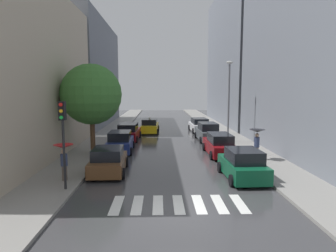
{
  "coord_description": "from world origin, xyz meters",
  "views": [
    {
      "loc": [
        -0.82,
        -11.35,
        5.01
      ],
      "look_at": [
        0.1,
        20.1,
        1.09
      ],
      "focal_mm": 31.45,
      "sensor_mm": 36.0,
      "label": 1
    }
  ],
  "objects_px": {
    "parked_car_right_fourth": "(199,125)",
    "lamp_post_right": "(229,96)",
    "taxi_midroad": "(150,126)",
    "pedestrian_near_tree": "(64,154)",
    "pedestrian_foreground": "(257,137)",
    "street_tree_left": "(91,94)",
    "parked_car_left_second": "(120,142)",
    "parked_car_left_nearest": "(108,161)",
    "parked_car_right_second": "(219,145)",
    "parked_car_left_third": "(129,132)",
    "parked_car_right_nearest": "(243,165)",
    "traffic_light_left_corner": "(63,126)",
    "parked_car_right_third": "(208,132)"
  },
  "relations": [
    {
      "from": "parked_car_right_third",
      "to": "taxi_midroad",
      "type": "distance_m",
      "value": 8.11
    },
    {
      "from": "parked_car_left_nearest",
      "to": "taxi_midroad",
      "type": "distance_m",
      "value": 16.87
    },
    {
      "from": "parked_car_right_nearest",
      "to": "traffic_light_left_corner",
      "type": "bearing_deg",
      "value": 99.75
    },
    {
      "from": "parked_car_right_third",
      "to": "street_tree_left",
      "type": "height_order",
      "value": "street_tree_left"
    },
    {
      "from": "lamp_post_right",
      "to": "street_tree_left",
      "type": "bearing_deg",
      "value": -156.27
    },
    {
      "from": "parked_car_left_second",
      "to": "lamp_post_right",
      "type": "bearing_deg",
      "value": -70.82
    },
    {
      "from": "parked_car_left_nearest",
      "to": "parked_car_right_second",
      "type": "height_order",
      "value": "parked_car_right_second"
    },
    {
      "from": "parked_car_left_second",
      "to": "parked_car_right_nearest",
      "type": "xyz_separation_m",
      "value": [
        7.83,
        -7.44,
        0.01
      ]
    },
    {
      "from": "parked_car_left_third",
      "to": "taxi_midroad",
      "type": "bearing_deg",
      "value": -18.68
    },
    {
      "from": "parked_car_right_second",
      "to": "traffic_light_left_corner",
      "type": "height_order",
      "value": "traffic_light_left_corner"
    },
    {
      "from": "parked_car_right_nearest",
      "to": "parked_car_right_second",
      "type": "bearing_deg",
      "value": -0.86
    },
    {
      "from": "parked_car_right_nearest",
      "to": "traffic_light_left_corner",
      "type": "distance_m",
      "value": 9.8
    },
    {
      "from": "parked_car_right_fourth",
      "to": "street_tree_left",
      "type": "height_order",
      "value": "street_tree_left"
    },
    {
      "from": "pedestrian_foreground",
      "to": "traffic_light_left_corner",
      "type": "height_order",
      "value": "traffic_light_left_corner"
    },
    {
      "from": "parked_car_left_second",
      "to": "lamp_post_right",
      "type": "distance_m",
      "value": 10.77
    },
    {
      "from": "parked_car_left_second",
      "to": "street_tree_left",
      "type": "height_order",
      "value": "street_tree_left"
    },
    {
      "from": "pedestrian_near_tree",
      "to": "parked_car_left_second",
      "type": "bearing_deg",
      "value": -85.52
    },
    {
      "from": "parked_car_right_fourth",
      "to": "taxi_midroad",
      "type": "relative_size",
      "value": 1.03
    },
    {
      "from": "pedestrian_foreground",
      "to": "street_tree_left",
      "type": "bearing_deg",
      "value": -107.53
    },
    {
      "from": "parked_car_right_third",
      "to": "lamp_post_right",
      "type": "xyz_separation_m",
      "value": [
        1.64,
        -1.59,
        3.56
      ]
    },
    {
      "from": "parked_car_left_nearest",
      "to": "parked_car_right_fourth",
      "type": "distance_m",
      "value": 18.96
    },
    {
      "from": "parked_car_left_second",
      "to": "lamp_post_right",
      "type": "xyz_separation_m",
      "value": [
        9.53,
        3.5,
        3.6
      ]
    },
    {
      "from": "parked_car_left_second",
      "to": "parked_car_right_third",
      "type": "distance_m",
      "value": 9.39
    },
    {
      "from": "pedestrian_foreground",
      "to": "pedestrian_near_tree",
      "type": "distance_m",
      "value": 12.64
    },
    {
      "from": "parked_car_right_third",
      "to": "taxi_midroad",
      "type": "xyz_separation_m",
      "value": [
        -5.86,
        5.6,
        -0.06
      ]
    },
    {
      "from": "parked_car_left_second",
      "to": "street_tree_left",
      "type": "distance_m",
      "value": 4.53
    },
    {
      "from": "parked_car_left_nearest",
      "to": "parked_car_right_fourth",
      "type": "relative_size",
      "value": 0.85
    },
    {
      "from": "parked_car_right_nearest",
      "to": "taxi_midroad",
      "type": "height_order",
      "value": "taxi_midroad"
    },
    {
      "from": "parked_car_left_third",
      "to": "traffic_light_left_corner",
      "type": "height_order",
      "value": "traffic_light_left_corner"
    },
    {
      "from": "parked_car_left_third",
      "to": "parked_car_right_nearest",
      "type": "xyz_separation_m",
      "value": [
        7.75,
        -13.03,
        0.02
      ]
    },
    {
      "from": "parked_car_left_third",
      "to": "taxi_midroad",
      "type": "xyz_separation_m",
      "value": [
        1.94,
        5.1,
        -0.02
      ]
    },
    {
      "from": "lamp_post_right",
      "to": "pedestrian_foreground",
      "type": "bearing_deg",
      "value": -86.91
    },
    {
      "from": "parked_car_right_fourth",
      "to": "taxi_midroad",
      "type": "distance_m",
      "value": 5.9
    },
    {
      "from": "parked_car_right_nearest",
      "to": "traffic_light_left_corner",
      "type": "height_order",
      "value": "traffic_light_left_corner"
    },
    {
      "from": "parked_car_right_fourth",
      "to": "lamp_post_right",
      "type": "distance_m",
      "value": 8.67
    },
    {
      "from": "parked_car_right_nearest",
      "to": "pedestrian_near_tree",
      "type": "relative_size",
      "value": 2.08
    },
    {
      "from": "traffic_light_left_corner",
      "to": "lamp_post_right",
      "type": "distance_m",
      "value": 16.92
    },
    {
      "from": "pedestrian_foreground",
      "to": "street_tree_left",
      "type": "relative_size",
      "value": 0.31
    },
    {
      "from": "parked_car_left_nearest",
      "to": "parked_car_left_second",
      "type": "bearing_deg",
      "value": -0.96
    },
    {
      "from": "parked_car_right_fourth",
      "to": "street_tree_left",
      "type": "distance_m",
      "value": 16.47
    },
    {
      "from": "parked_car_right_second",
      "to": "parked_car_left_nearest",
      "type": "bearing_deg",
      "value": 120.6
    },
    {
      "from": "parked_car_right_fourth",
      "to": "pedestrian_near_tree",
      "type": "bearing_deg",
      "value": 149.89
    },
    {
      "from": "parked_car_right_second",
      "to": "traffic_light_left_corner",
      "type": "distance_m",
      "value": 12.43
    },
    {
      "from": "parked_car_left_second",
      "to": "pedestrian_foreground",
      "type": "xyz_separation_m",
      "value": [
        9.91,
        -3.5,
        0.92
      ]
    },
    {
      "from": "parked_car_left_third",
      "to": "pedestrian_near_tree",
      "type": "bearing_deg",
      "value": 173.6
    },
    {
      "from": "taxi_midroad",
      "to": "pedestrian_near_tree",
      "type": "relative_size",
      "value": 2.38
    },
    {
      "from": "parked_car_right_third",
      "to": "pedestrian_near_tree",
      "type": "distance_m",
      "value": 16.3
    },
    {
      "from": "parked_car_left_third",
      "to": "pedestrian_near_tree",
      "type": "xyz_separation_m",
      "value": [
        -2.03,
        -13.47,
        0.8
      ]
    },
    {
      "from": "parked_car_left_second",
      "to": "street_tree_left",
      "type": "bearing_deg",
      "value": 128.23
    },
    {
      "from": "pedestrian_near_tree",
      "to": "parked_car_right_fourth",
      "type": "bearing_deg",
      "value": -98.95
    }
  ]
}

